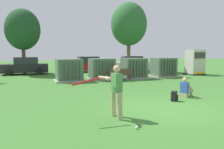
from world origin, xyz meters
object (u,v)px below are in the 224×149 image
(transformer_west, at_px, (69,71))
(parked_car_right_of_center, at_px, (131,64))
(transformer_east, at_px, (164,68))
(sports_ball, at_px, (137,127))
(transformer_mid_west, at_px, (102,69))
(parked_car_leftmost, at_px, (25,66))
(seated_spectator, at_px, (186,89))
(generator_enclosure, at_px, (195,62))
(parked_car_left_of_center, at_px, (87,65))
(batter, at_px, (115,89))
(park_bench, at_px, (120,74))
(transformer_mid_east, at_px, (134,69))
(backpack, at_px, (174,96))

(transformer_west, bearing_deg, parked_car_right_of_center, 39.33)
(transformer_east, xyz_separation_m, sports_ball, (-8.11, -10.63, -0.74))
(transformer_mid_west, relative_size, parked_car_leftmost, 0.49)
(transformer_east, xyz_separation_m, seated_spectator, (-3.84, -7.48, -0.41))
(transformer_east, relative_size, sports_ball, 23.33)
(transformer_mid_west, xyz_separation_m, generator_enclosure, (9.23, 0.27, 0.35))
(seated_spectator, bearing_deg, parked_car_left_of_center, 93.80)
(sports_ball, relative_size, parked_car_right_of_center, 0.02)
(batter, distance_m, parked_car_left_of_center, 16.75)
(park_bench, height_order, parked_car_leftmost, parked_car_leftmost)
(transformer_mid_east, bearing_deg, transformer_west, 177.96)
(park_bench, bearing_deg, sports_ball, -110.93)
(park_bench, bearing_deg, batter, -114.64)
(transformer_mid_west, height_order, sports_ball, transformer_mid_west)
(parked_car_right_of_center, bearing_deg, transformer_east, -92.78)
(transformer_east, bearing_deg, seated_spectator, -117.17)
(park_bench, bearing_deg, transformer_mid_east, 31.47)
(transformer_west, distance_m, park_bench, 3.73)
(sports_ball, bearing_deg, park_bench, 69.07)
(transformer_west, distance_m, parked_car_right_of_center, 10.75)
(seated_spectator, relative_size, parked_car_leftmost, 0.22)
(generator_enclosure, distance_m, batter, 15.65)
(parked_car_right_of_center, bearing_deg, seated_spectator, -106.16)
(transformer_mid_west, bearing_deg, transformer_east, -2.80)
(generator_enclosure, bearing_deg, park_bench, -169.18)
(park_bench, bearing_deg, backpack, -93.71)
(transformer_west, bearing_deg, transformer_mid_west, 3.26)
(parked_car_leftmost, relative_size, parked_car_left_of_center, 1.01)
(parked_car_right_of_center, bearing_deg, transformer_west, -140.67)
(park_bench, distance_m, parked_car_right_of_center, 9.30)
(batter, xyz_separation_m, parked_car_leftmost, (-2.60, 16.12, -0.22))
(batter, xyz_separation_m, backpack, (3.39, 1.39, -0.76))
(transformer_mid_east, height_order, parked_car_left_of_center, same)
(batter, height_order, seated_spectator, batter)
(generator_enclosure, bearing_deg, transformer_west, -178.00)
(generator_enclosure, xyz_separation_m, parked_car_left_of_center, (-8.59, 6.42, -0.38))
(generator_enclosure, relative_size, seated_spectator, 2.39)
(transformer_mid_west, xyz_separation_m, batter, (-2.84, -9.69, 0.19))
(park_bench, bearing_deg, generator_enclosure, 10.82)
(parked_car_left_of_center, bearing_deg, backpack, -90.35)
(transformer_mid_west, xyz_separation_m, parked_car_left_of_center, (0.64, 6.69, -0.04))
(transformer_west, height_order, transformer_mid_west, same)
(parked_car_right_of_center, bearing_deg, parked_car_left_of_center, 179.74)
(transformer_west, height_order, park_bench, transformer_west)
(parked_car_left_of_center, bearing_deg, parked_car_right_of_center, -0.26)
(generator_enclosure, bearing_deg, parked_car_right_of_center, 118.34)
(generator_enclosure, xyz_separation_m, batter, (-12.07, -9.96, -0.16))
(batter, xyz_separation_m, sports_ball, (0.18, -1.21, -0.93))
(sports_ball, bearing_deg, transformer_east, 52.67)
(transformer_east, height_order, parked_car_right_of_center, same)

